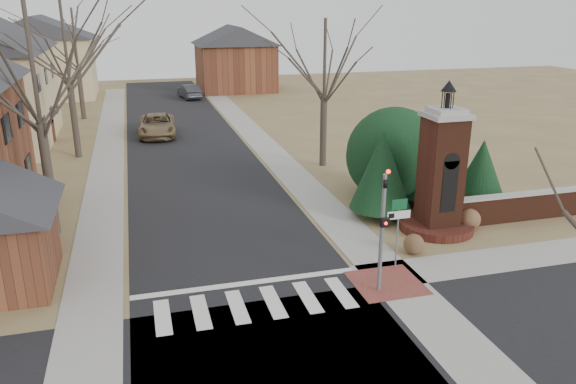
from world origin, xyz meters
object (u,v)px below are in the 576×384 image
object	(u,v)px
traffic_signal_pole	(383,221)
distant_car	(189,91)
pickup_truck	(157,125)
brick_gate_monument	(440,182)
sign_post	(398,220)

from	to	relation	value
traffic_signal_pole	distant_car	bearing A→B (deg)	92.69
traffic_signal_pole	pickup_truck	xyz separation A→B (m)	(-6.07, 26.29, -1.81)
brick_gate_monument	distant_car	size ratio (longest dim) A/B	1.48
traffic_signal_pole	brick_gate_monument	xyz separation A→B (m)	(4.70, 4.42, -0.42)
sign_post	distant_car	bearing A→B (deg)	94.57
sign_post	pickup_truck	bearing A→B (deg)	106.48
traffic_signal_pole	pickup_truck	distance (m)	27.04
traffic_signal_pole	pickup_truck	size ratio (longest dim) A/B	0.80
brick_gate_monument	distant_car	bearing A→B (deg)	99.93
traffic_signal_pole	pickup_truck	bearing A→B (deg)	103.00
sign_post	brick_gate_monument	xyz separation A→B (m)	(3.41, 3.01, 0.22)
distant_car	traffic_signal_pole	bearing A→B (deg)	82.95
traffic_signal_pole	distant_car	size ratio (longest dim) A/B	1.03
brick_gate_monument	sign_post	bearing A→B (deg)	-138.58
traffic_signal_pole	brick_gate_monument	world-z (taller)	brick_gate_monument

